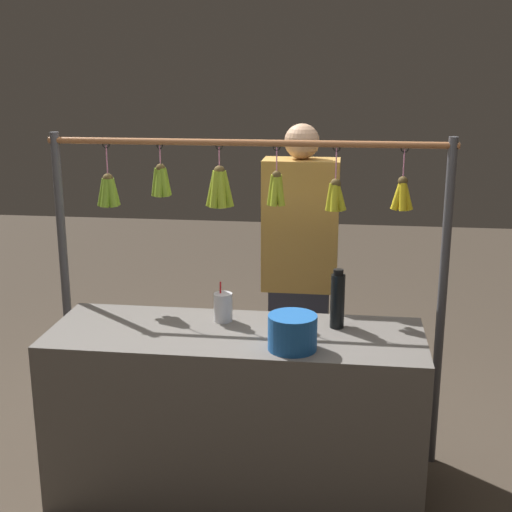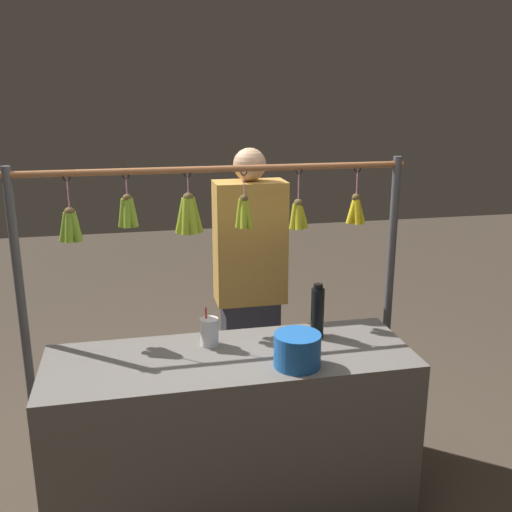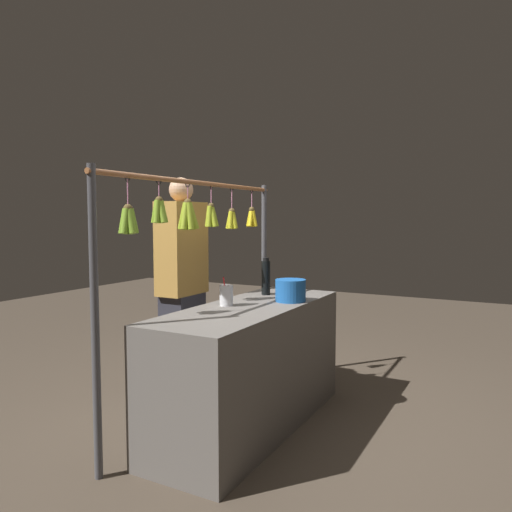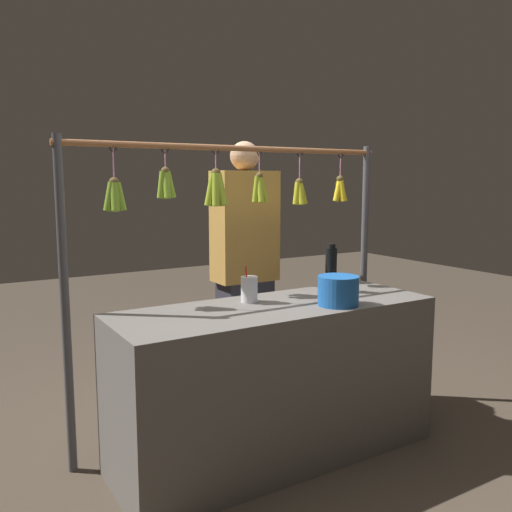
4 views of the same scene
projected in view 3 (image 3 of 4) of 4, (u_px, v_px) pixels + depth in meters
The scene contains 7 objects.
ground_plane at pixel (250, 426), 3.27m from camera, with size 12.00×12.00×0.00m, color #493D31.
market_counter at pixel (250, 366), 3.23m from camera, with size 1.69×0.59×0.81m, color #66605B.
display_rack at pixel (197, 247), 3.33m from camera, with size 1.97×0.14×1.66m.
water_bottle at pixel (266, 277), 3.65m from camera, with size 0.07×0.07×0.28m.
blue_bucket at pixel (290, 290), 3.36m from camera, with size 0.21×0.21×0.15m, color #1E5EB3.
drink_cup at pixel (226, 295), 3.19m from camera, with size 0.09×0.09×0.19m.
vendor_person at pixel (182, 290), 3.76m from camera, with size 0.40×0.22×1.68m.
Camera 3 is at (2.77, 1.54, 1.38)m, focal length 34.52 mm.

